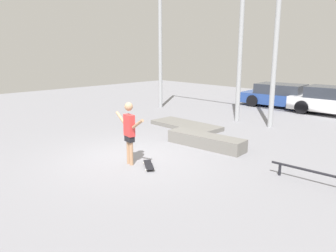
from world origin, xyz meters
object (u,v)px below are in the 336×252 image
object	(u,v)px
manual_pad	(186,125)
grind_box	(206,141)
parked_car_blue	(282,96)
skateboard	(149,165)
parked_car_white	(334,101)
grind_rail	(321,175)
skateboarder	(129,129)

from	to	relation	value
manual_pad	grind_box	bearing A→B (deg)	-33.78
grind_box	parked_car_blue	world-z (taller)	parked_car_blue
skateboard	manual_pad	bearing A→B (deg)	154.59
parked_car_white	parked_car_blue	bearing A→B (deg)	171.33
grind_box	manual_pad	world-z (taller)	grind_box
grind_rail	parked_car_blue	bearing A→B (deg)	121.64
grind_box	manual_pad	size ratio (longest dim) A/B	0.89
skateboarder	grind_rail	size ratio (longest dim) A/B	0.73
manual_pad	parked_car_white	xyz separation A→B (m)	(3.20, 7.23, 0.58)
skateboarder	parked_car_white	size ratio (longest dim) A/B	0.41
parked_car_blue	grind_box	bearing A→B (deg)	-83.26
grind_rail	parked_car_white	bearing A→B (deg)	108.18
skateboard	manual_pad	distance (m)	4.87
grind_box	grind_rail	distance (m)	3.94
skateboarder	parked_car_white	distance (m)	11.70
parked_car_blue	parked_car_white	xyz separation A→B (m)	(2.82, -0.21, 0.04)
skateboard	grind_box	size ratio (longest dim) A/B	0.29
skateboard	parked_car_white	bearing A→B (deg)	120.22
grind_rail	manual_pad	bearing A→B (deg)	161.50
manual_pad	parked_car_white	distance (m)	7.93
skateboard	grind_rail	bearing A→B (deg)	62.75
grind_box	grind_rail	xyz separation A→B (m)	(3.91, -0.52, 0.06)
grind_rail	parked_car_blue	size ratio (longest dim) A/B	0.52
skateboard	grind_box	distance (m)	2.62
manual_pad	parked_car_blue	distance (m)	7.47
skateboard	parked_car_white	distance (m)	11.45
skateboard	parked_car_blue	bearing A→B (deg)	134.04
grind_box	grind_rail	world-z (taller)	grind_box
parked_car_white	skateboarder	bearing A→B (deg)	-100.45
skateboarder	parked_car_white	world-z (taller)	skateboarder
skateboard	parked_car_blue	size ratio (longest dim) A/B	0.17
skateboard	parked_car_blue	xyz separation A→B (m)	(-2.12, 11.63, 0.56)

